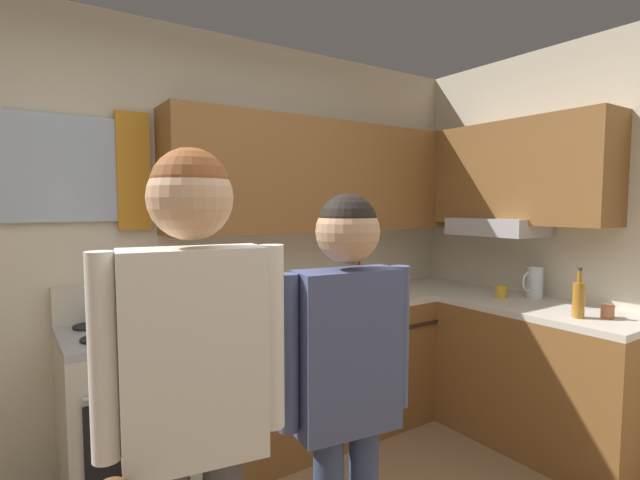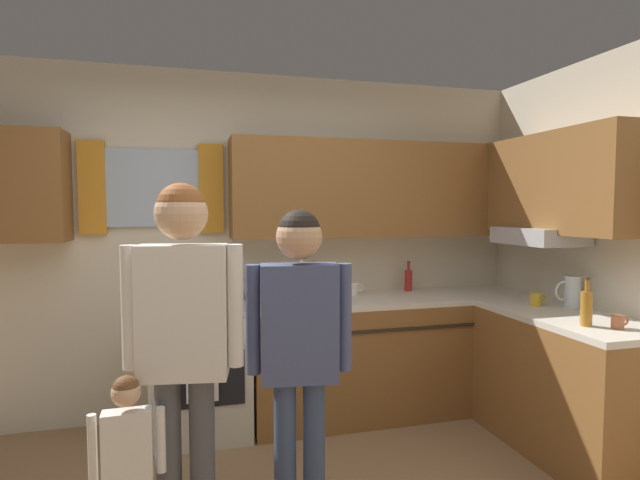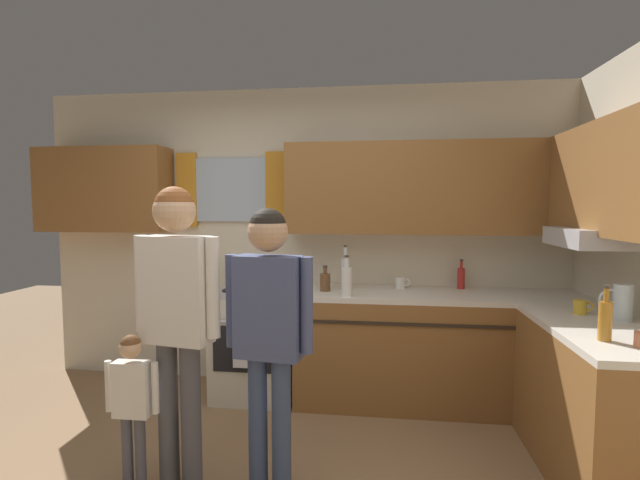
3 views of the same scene
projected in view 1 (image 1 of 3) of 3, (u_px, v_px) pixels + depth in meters
name	position (u px, v px, depth m)	size (l,w,h in m)	color
back_wall_unit	(179.00, 215.00, 2.80)	(4.60, 0.42, 2.60)	beige
kitchen_counter_run	(415.00, 365.00, 3.17)	(2.24, 1.82, 0.90)	brown
stove_oven	(132.00, 409.00, 2.46)	(0.66, 0.67, 1.10)	beige
bottle_sauce_red	(359.00, 277.00, 3.52)	(0.06, 0.06, 0.25)	red
bottle_oil_amber	(579.00, 299.00, 2.63)	(0.06, 0.06, 0.29)	#B27223
bottle_squat_brown	(236.00, 302.00, 2.70)	(0.08, 0.08, 0.21)	brown
bottle_milk_white	(280.00, 296.00, 2.64)	(0.08, 0.08, 0.31)	white
bottle_tall_clear	(255.00, 286.00, 2.84)	(0.07, 0.07, 0.37)	silver
mug_mustard_yellow	(501.00, 291.00, 3.19)	(0.12, 0.08, 0.09)	gold
mug_ceramic_white	(307.00, 291.00, 3.20)	(0.13, 0.08, 0.09)	white
cup_terracotta	(608.00, 311.00, 2.63)	(0.11, 0.07, 0.08)	#B76642
water_pitcher	(534.00, 282.00, 3.17)	(0.19, 0.11, 0.22)	silver
adult_holding_child	(194.00, 377.00, 1.29)	(0.52, 0.23, 1.69)	#4C4C51
adult_in_plaid	(347.00, 368.00, 1.58)	(0.49, 0.21, 1.58)	#38476B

